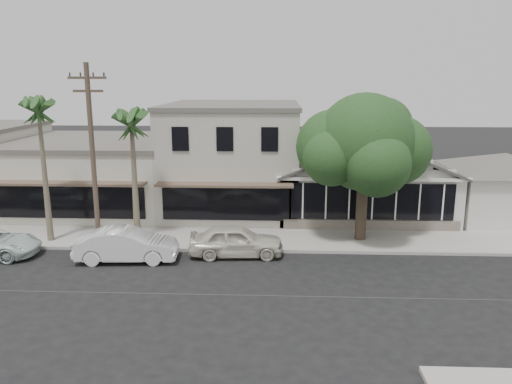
{
  "coord_description": "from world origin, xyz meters",
  "views": [
    {
      "loc": [
        -0.15,
        -18.04,
        8.29
      ],
      "look_at": [
        -1.22,
        6.0,
        2.78
      ],
      "focal_mm": 35.0,
      "sensor_mm": 36.0,
      "label": 1
    }
  ],
  "objects_px": {
    "car_1": "(127,245)",
    "shade_tree": "(363,145)",
    "utility_pole": "(93,153)",
    "car_0": "(236,240)"
  },
  "relations": [
    {
      "from": "shade_tree",
      "to": "car_0",
      "type": "bearing_deg",
      "value": -157.0
    },
    {
      "from": "car_0",
      "to": "shade_tree",
      "type": "relative_size",
      "value": 0.58
    },
    {
      "from": "shade_tree",
      "to": "car_1",
      "type": "bearing_deg",
      "value": -162.55
    },
    {
      "from": "utility_pole",
      "to": "shade_tree",
      "type": "relative_size",
      "value": 1.18
    },
    {
      "from": "car_1",
      "to": "shade_tree",
      "type": "bearing_deg",
      "value": -76.36
    },
    {
      "from": "utility_pole",
      "to": "shade_tree",
      "type": "bearing_deg",
      "value": 8.14
    },
    {
      "from": "car_0",
      "to": "car_1",
      "type": "height_order",
      "value": "car_1"
    },
    {
      "from": "utility_pole",
      "to": "car_1",
      "type": "distance_m",
      "value": 4.74
    },
    {
      "from": "car_1",
      "to": "shade_tree",
      "type": "relative_size",
      "value": 0.61
    },
    {
      "from": "car_1",
      "to": "shade_tree",
      "type": "xyz_separation_m",
      "value": [
        11.19,
        3.52,
        4.25
      ]
    }
  ]
}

